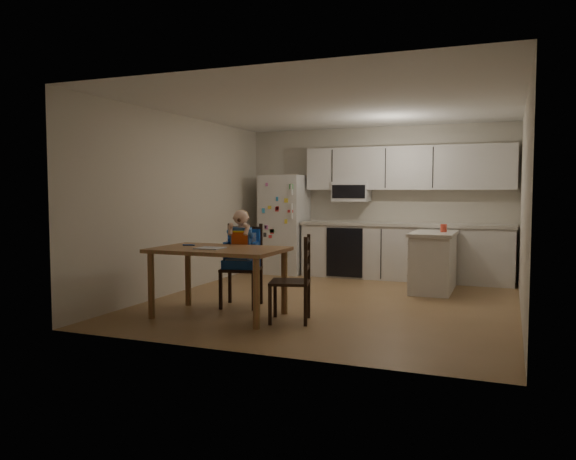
{
  "coord_description": "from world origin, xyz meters",
  "views": [
    {
      "loc": [
        2.1,
        -6.89,
        1.43
      ],
      "look_at": [
        -0.36,
        -0.69,
        0.97
      ],
      "focal_mm": 35.0,
      "sensor_mm": 36.0,
      "label": 1
    }
  ],
  "objects_px": {
    "refrigerator": "(284,224)",
    "dining_table": "(219,257)",
    "kitchen_island": "(433,261)",
    "chair_booster": "(242,248)",
    "red_cup": "(444,228)",
    "chair_side": "(298,273)"
  },
  "relations": [
    {
      "from": "refrigerator",
      "to": "dining_table",
      "type": "relative_size",
      "value": 1.16
    },
    {
      "from": "kitchen_island",
      "to": "chair_booster",
      "type": "bearing_deg",
      "value": -136.58
    },
    {
      "from": "red_cup",
      "to": "kitchen_island",
      "type": "bearing_deg",
      "value": -169.59
    },
    {
      "from": "chair_side",
      "to": "dining_table",
      "type": "bearing_deg",
      "value": -100.12
    },
    {
      "from": "refrigerator",
      "to": "dining_table",
      "type": "xyz_separation_m",
      "value": [
        0.58,
        -3.44,
        -0.17
      ]
    },
    {
      "from": "refrigerator",
      "to": "chair_side",
      "type": "distance_m",
      "value": 3.71
    },
    {
      "from": "red_cup",
      "to": "chair_side",
      "type": "relative_size",
      "value": 0.12
    },
    {
      "from": "red_cup",
      "to": "chair_side",
      "type": "height_order",
      "value": "red_cup"
    },
    {
      "from": "kitchen_island",
      "to": "dining_table",
      "type": "distance_m",
      "value": 3.32
    },
    {
      "from": "red_cup",
      "to": "chair_booster",
      "type": "distance_m",
      "value": 2.98
    },
    {
      "from": "chair_side",
      "to": "chair_booster",
      "type": "bearing_deg",
      "value": -134.41
    },
    {
      "from": "dining_table",
      "to": "chair_side",
      "type": "bearing_deg",
      "value": 4.49
    },
    {
      "from": "refrigerator",
      "to": "chair_side",
      "type": "xyz_separation_m",
      "value": [
        1.53,
        -3.36,
        -0.31
      ]
    },
    {
      "from": "red_cup",
      "to": "dining_table",
      "type": "height_order",
      "value": "red_cup"
    },
    {
      "from": "kitchen_island",
      "to": "chair_booster",
      "type": "height_order",
      "value": "chair_booster"
    },
    {
      "from": "dining_table",
      "to": "chair_booster",
      "type": "xyz_separation_m",
      "value": [
        -0.01,
        0.62,
        0.05
      ]
    },
    {
      "from": "refrigerator",
      "to": "chair_booster",
      "type": "relative_size",
      "value": 1.42
    },
    {
      "from": "kitchen_island",
      "to": "red_cup",
      "type": "xyz_separation_m",
      "value": [
        0.13,
        0.02,
        0.48
      ]
    },
    {
      "from": "kitchen_island",
      "to": "chair_booster",
      "type": "relative_size",
      "value": 0.96
    },
    {
      "from": "dining_table",
      "to": "chair_side",
      "type": "xyz_separation_m",
      "value": [
        0.94,
        0.07,
        -0.14
      ]
    },
    {
      "from": "chair_booster",
      "to": "refrigerator",
      "type": "bearing_deg",
      "value": 89.85
    },
    {
      "from": "kitchen_island",
      "to": "chair_side",
      "type": "xyz_separation_m",
      "value": [
        -1.12,
        -2.51,
        0.11
      ]
    }
  ]
}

